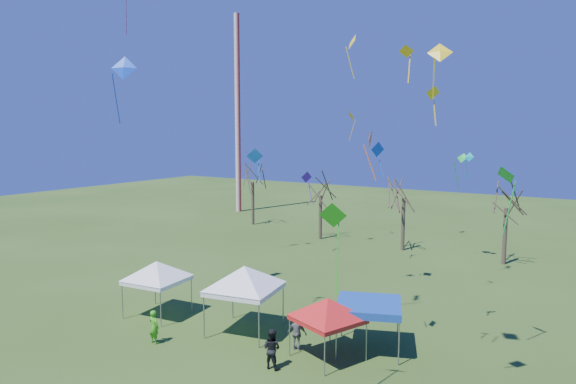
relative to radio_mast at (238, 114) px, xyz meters
The scene contains 27 objects.
ground 45.78m from the radio_mast, 50.53° to the right, with size 140.00×140.00×0.00m, color #2B4817.
radio_mast is the anchor object (origin of this frame).
tree_0 11.45m from the radio_mast, 42.77° to the right, with size 3.83×3.83×8.44m.
tree_1 20.72m from the radio_mast, 28.48° to the right, with size 3.42×3.42×7.54m.
tree_2 28.08m from the radio_mast, 20.57° to the right, with size 3.71×3.71×8.18m.
tree_3 36.04m from the radio_mast, 16.31° to the right, with size 3.59×3.59×7.91m.
tent_white_west 39.02m from the radio_mast, 59.21° to the right, with size 4.08×4.08×3.62m.
tent_white_mid 41.56m from the radio_mast, 51.78° to the right, with size 4.57×4.57×4.09m.
tent_red 45.30m from the radio_mast, 46.94° to the right, with size 3.53×3.53×3.34m.
tent_blue 44.95m from the radio_mast, 44.11° to the right, with size 3.88×3.88×2.36m.
person_green 43.34m from the radio_mast, 57.96° to the right, with size 0.61×0.40×1.68m, color green.
person_grey 44.62m from the radio_mast, 48.52° to the right, with size 0.97×0.40×1.66m, color slate.
person_dark 46.26m from the radio_mast, 50.37° to the right, with size 0.87×0.68×1.79m, color black.
kite_11 30.42m from the radio_mast, 31.81° to the right, with size 0.93×1.20×2.70m.
kite_22 32.94m from the radio_mast, 19.70° to the right, with size 1.08×0.95×3.04m.
kite_18 43.92m from the radio_mast, 40.27° to the right, with size 0.78×0.83×1.88m.
kite_1 38.61m from the radio_mast, 50.78° to the right, with size 0.99×0.95×2.08m.
kite_2 22.17m from the radio_mast, 24.04° to the right, with size 1.29×1.33×2.92m.
kite_9 46.96m from the radio_mast, 44.08° to the right, with size 0.65×0.49×1.50m.
kite_14 36.20m from the radio_mast, 62.47° to the right, with size 1.57×1.38×3.90m.
kite_24 36.90m from the radio_mast, 41.68° to the right, with size 1.03×1.06×2.57m.
kite_27 44.17m from the radio_mast, 44.46° to the right, with size 0.64×0.98×2.40m.
kite_13 25.91m from the radio_mast, 39.31° to the right, with size 0.88×1.02×2.57m.
kite_5 48.40m from the radio_mast, 48.01° to the right, with size 1.16×0.78×3.47m.
kite_19 33.55m from the radio_mast, 19.71° to the right, with size 0.78×0.54×2.07m.
kite_17 46.30m from the radio_mast, 37.08° to the right, with size 1.23×1.17×3.09m.
kite_25 50.26m from the radio_mast, 44.61° to the right, with size 0.95×0.78×1.80m.
Camera 1 is at (12.75, -18.41, 10.48)m, focal length 32.00 mm.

